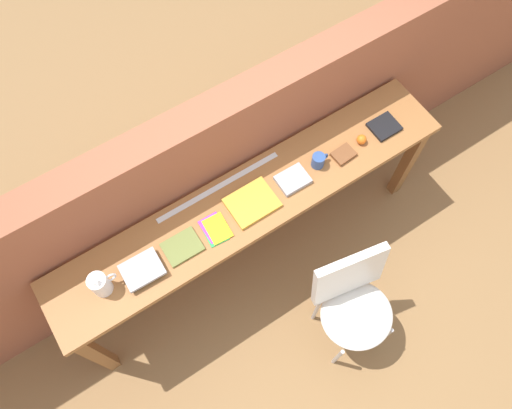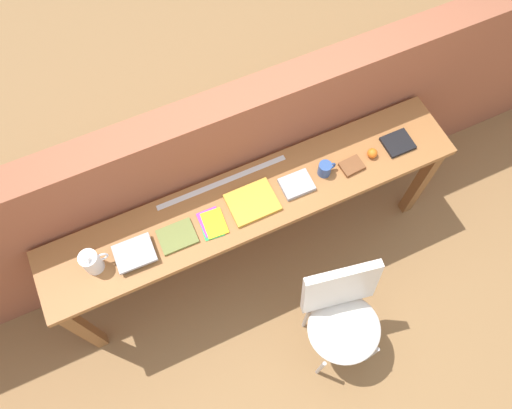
% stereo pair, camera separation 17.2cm
% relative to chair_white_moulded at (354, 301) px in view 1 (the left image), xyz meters
% --- Properties ---
extents(ground_plane, '(40.00, 40.00, 0.00)m').
position_rel_chair_white_moulded_xyz_m(ground_plane, '(-0.24, 0.45, -0.53)').
color(ground_plane, olive).
extents(brick_wall_back, '(6.00, 0.20, 1.38)m').
position_rel_chair_white_moulded_xyz_m(brick_wall_back, '(-0.24, 1.09, 0.16)').
color(brick_wall_back, '#935138').
rests_on(brick_wall_back, ground).
extents(sideboard, '(2.50, 0.44, 0.88)m').
position_rel_chair_white_moulded_xyz_m(sideboard, '(-0.24, 0.75, 0.21)').
color(sideboard, '#996033').
rests_on(sideboard, ground).
extents(chair_white_moulded, '(0.52, 0.53, 0.89)m').
position_rel_chair_white_moulded_xyz_m(chair_white_moulded, '(0.00, 0.00, 0.00)').
color(chair_white_moulded, silver).
rests_on(chair_white_moulded, ground).
extents(pitcher_white, '(0.14, 0.10, 0.18)m').
position_rel_chair_white_moulded_xyz_m(pitcher_white, '(-1.16, 0.73, 0.43)').
color(pitcher_white, white).
rests_on(pitcher_white, sideboard).
extents(book_stack_leftmost, '(0.21, 0.17, 0.05)m').
position_rel_chair_white_moulded_xyz_m(book_stack_leftmost, '(-0.95, 0.70, 0.38)').
color(book_stack_leftmost, black).
rests_on(book_stack_leftmost, sideboard).
extents(magazine_cycling, '(0.20, 0.16, 0.02)m').
position_rel_chair_white_moulded_xyz_m(magazine_cycling, '(-0.71, 0.71, 0.36)').
color(magazine_cycling, olive).
rests_on(magazine_cycling, sideboard).
extents(pamphlet_pile_colourful, '(0.15, 0.18, 0.01)m').
position_rel_chair_white_moulded_xyz_m(pamphlet_pile_colourful, '(-0.50, 0.70, 0.36)').
color(pamphlet_pile_colourful, orange).
rests_on(pamphlet_pile_colourful, sideboard).
extents(book_open_centre, '(0.27, 0.22, 0.02)m').
position_rel_chair_white_moulded_xyz_m(book_open_centre, '(-0.25, 0.72, 0.36)').
color(book_open_centre, gold).
rests_on(book_open_centre, sideboard).
extents(book_grey_hardcover, '(0.18, 0.15, 0.03)m').
position_rel_chair_white_moulded_xyz_m(book_grey_hardcover, '(0.03, 0.72, 0.37)').
color(book_grey_hardcover, '#9E9EA3').
rests_on(book_grey_hardcover, sideboard).
extents(mug, '(0.11, 0.08, 0.09)m').
position_rel_chair_white_moulded_xyz_m(mug, '(0.22, 0.73, 0.40)').
color(mug, '#2D4C8C').
rests_on(mug, sideboard).
extents(leather_journal_brown, '(0.14, 0.11, 0.02)m').
position_rel_chair_white_moulded_xyz_m(leather_journal_brown, '(0.38, 0.70, 0.37)').
color(leather_journal_brown, brown).
rests_on(leather_journal_brown, sideboard).
extents(sports_ball_small, '(0.06, 0.06, 0.06)m').
position_rel_chair_white_moulded_xyz_m(sports_ball_small, '(0.53, 0.71, 0.38)').
color(sports_ball_small, orange).
rests_on(sports_ball_small, sideboard).
extents(book_repair_rightmost, '(0.17, 0.15, 0.02)m').
position_rel_chair_white_moulded_xyz_m(book_repair_rightmost, '(0.71, 0.72, 0.36)').
color(book_repair_rightmost, black).
rests_on(book_repair_rightmost, sideboard).
extents(ruler_metal_back_edge, '(0.80, 0.03, 0.00)m').
position_rel_chair_white_moulded_xyz_m(ruler_metal_back_edge, '(-0.35, 0.92, 0.35)').
color(ruler_metal_back_edge, silver).
rests_on(ruler_metal_back_edge, sideboard).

